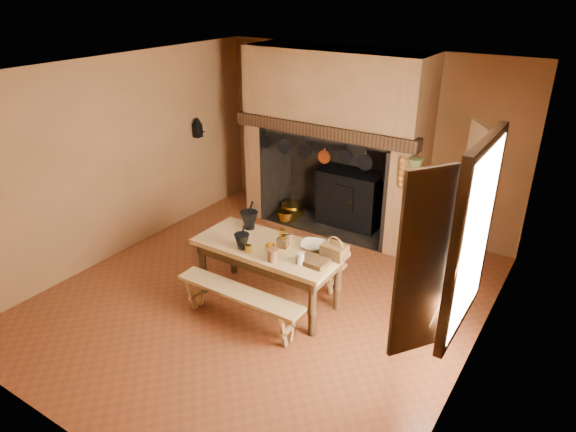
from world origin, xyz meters
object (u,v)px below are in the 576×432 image
object	(u,v)px
mixing_bowl	(313,246)
work_table	(268,254)
wicker_basket	(334,251)
iron_range	(351,198)
bench_front	(239,300)
coffee_grinder	(283,241)

from	to	relation	value
mixing_bowl	work_table	bearing A→B (deg)	-154.49
mixing_bowl	wicker_basket	size ratio (longest dim) A/B	1.02
work_table	wicker_basket	size ratio (longest dim) A/B	6.14
work_table	wicker_basket	bearing A→B (deg)	12.33
iron_range	bench_front	bearing A→B (deg)	-87.60
work_table	wicker_basket	xyz separation A→B (m)	(0.80, 0.18, 0.21)
mixing_bowl	coffee_grinder	bearing A→B (deg)	-153.00
mixing_bowl	iron_range	bearing A→B (deg)	105.30
bench_front	mixing_bowl	bearing A→B (deg)	59.32
bench_front	coffee_grinder	xyz separation A→B (m)	(0.17, 0.66, 0.51)
bench_front	wicker_basket	size ratio (longest dim) A/B	5.56
iron_range	mixing_bowl	bearing A→B (deg)	-74.70
iron_range	mixing_bowl	world-z (taller)	iron_range
wicker_basket	mixing_bowl	bearing A→B (deg)	173.19
coffee_grinder	wicker_basket	distance (m)	0.64
work_table	bench_front	bearing A→B (deg)	-90.00
work_table	mixing_bowl	size ratio (longest dim) A/B	6.04
iron_range	work_table	world-z (taller)	iron_range
iron_range	bench_front	size ratio (longest dim) A/B	0.98
coffee_grinder	mixing_bowl	bearing A→B (deg)	14.60
work_table	bench_front	world-z (taller)	work_table
work_table	bench_front	size ratio (longest dim) A/B	1.10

